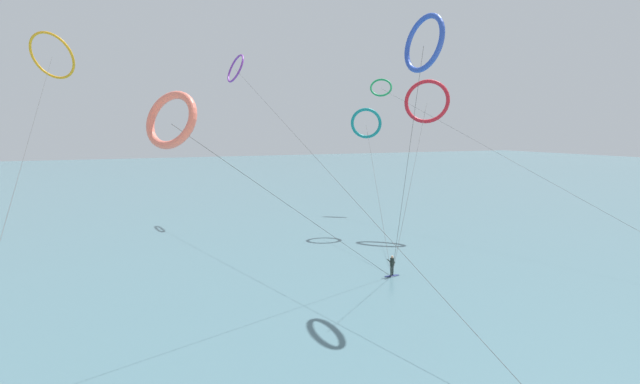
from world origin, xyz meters
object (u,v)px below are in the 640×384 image
at_px(kite_coral, 172,120).
at_px(kite_violet, 236,69).
at_px(kite_crimson, 427,101).
at_px(kite_cobalt, 424,43).
at_px(kite_amber, 52,56).
at_px(kite_teal, 366,123).
at_px(surfer_navy, 392,267).
at_px(kite_emerald, 382,88).

distance_m(kite_coral, kite_violet, 38.93).
relative_size(kite_crimson, kite_cobalt, 0.88).
height_order(kite_cobalt, kite_coral, kite_cobalt).
bearing_deg(kite_coral, kite_amber, 153.10).
distance_m(kite_teal, kite_coral, 31.89).
xyz_separation_m(kite_amber, kite_teal, (32.64, -11.60, -7.24)).
xyz_separation_m(surfer_navy, kite_violet, (-5.08, 31.27, 19.12)).
bearing_deg(kite_crimson, kite_emerald, 121.12).
relative_size(kite_crimson, kite_emerald, 0.36).
distance_m(surfer_navy, kite_violet, 37.00).
relative_size(surfer_navy, kite_teal, 0.09).
distance_m(surfer_navy, kite_crimson, 23.31).
distance_m(kite_cobalt, kite_amber, 40.65).
height_order(kite_cobalt, kite_teal, kite_cobalt).
relative_size(kite_cobalt, kite_coral, 1.07).
relative_size(kite_emerald, kite_violet, 0.90).
xyz_separation_m(kite_crimson, kite_amber, (-38.77, 14.72, 4.74)).
bearing_deg(kite_emerald, kite_crimson, -70.38).
relative_size(kite_teal, kite_emerald, 0.37).
height_order(kite_teal, kite_violet, kite_violet).
bearing_deg(kite_teal, kite_amber, 16.59).
xyz_separation_m(surfer_navy, kite_coral, (-16.99, -4.99, 11.48)).
height_order(surfer_navy, kite_coral, kite_coral).
bearing_deg(kite_amber, kite_emerald, -143.58).
bearing_deg(kite_violet, kite_crimson, 35.68).
bearing_deg(surfer_navy, kite_violet, -109.51).
relative_size(kite_crimson, kite_teal, 0.98).
distance_m(kite_crimson, kite_coral, 35.03).
bearing_deg(kite_cobalt, kite_teal, 160.10).
relative_size(surfer_navy, kite_crimson, 0.10).
height_order(surfer_navy, kite_violet, kite_violet).
height_order(kite_crimson, kite_emerald, kite_emerald).
xyz_separation_m(kite_amber, kite_emerald, (42.36, 1.23, -1.78)).
xyz_separation_m(kite_crimson, kite_cobalt, (-12.19, -15.98, 2.81)).
bearing_deg(surfer_navy, kite_crimson, -162.39).
bearing_deg(surfer_navy, kite_amber, -75.87).
height_order(kite_teal, kite_emerald, kite_emerald).
xyz_separation_m(kite_cobalt, kite_teal, (6.06, 19.10, -5.30)).
distance_m(kite_cobalt, kite_coral, 18.55).
bearing_deg(kite_amber, surfer_navy, 167.63).
height_order(kite_amber, kite_emerald, kite_amber).
distance_m(kite_cobalt, kite_teal, 20.73).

